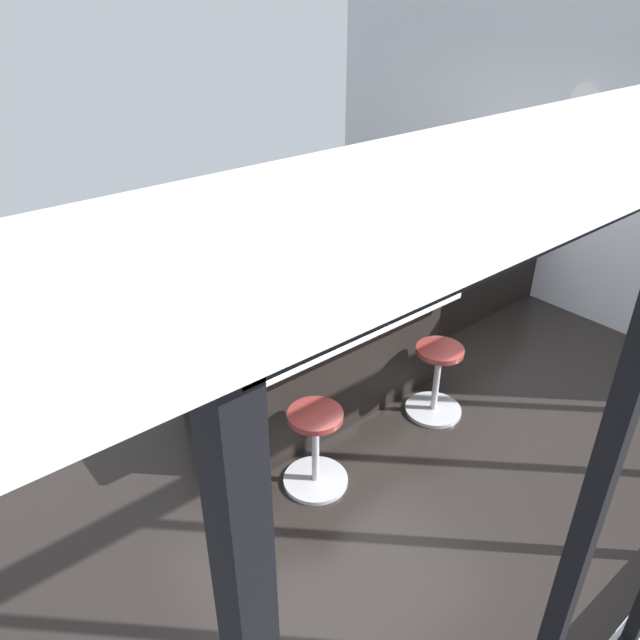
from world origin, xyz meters
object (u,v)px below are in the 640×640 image
object	(u,v)px
stool_by_window	(436,382)
water_bottle	(281,304)
cutting_board	(316,301)
fruit_bowl	(372,274)
oven_range	(389,217)
kitchen_island	(312,349)
apple_red	(324,287)
apple_yellow	(320,298)
apple_green	(306,298)
stool_middle	(315,450)

from	to	relation	value
stool_by_window	water_bottle	bearing A→B (deg)	-35.84
cutting_board	fruit_bowl	world-z (taller)	fruit_bowl
stool_by_window	fruit_bowl	xyz separation A→B (m)	(-0.01, -0.76, 0.65)
oven_range	stool_by_window	xyz separation A→B (m)	(2.04, 2.53, -0.15)
stool_by_window	kitchen_island	bearing A→B (deg)	-52.24
cutting_board	apple_red	bearing A→B (deg)	-154.22
apple_yellow	fruit_bowl	bearing A→B (deg)	-171.11
apple_red	oven_range	bearing A→B (deg)	-145.19
apple_yellow	apple_green	bearing A→B (deg)	-42.69
stool_by_window	stool_middle	distance (m)	1.20
kitchen_island	fruit_bowl	distance (m)	0.77
cutting_board	fruit_bowl	size ratio (longest dim) A/B	1.45
stool_by_window	apple_red	size ratio (longest dim) A/B	7.02
kitchen_island	apple_green	xyz separation A→B (m)	(0.09, 0.04, 0.50)
stool_by_window	cutting_board	xyz separation A→B (m)	(0.59, -0.73, 0.62)
stool_middle	apple_green	size ratio (longest dim) A/B	6.96
apple_green	stool_middle	bearing A→B (deg)	54.99
oven_range	stool_by_window	size ratio (longest dim) A/B	1.46
fruit_bowl	stool_by_window	bearing A→B (deg)	89.57
water_bottle	apple_yellow	bearing A→B (deg)	175.90
apple_red	apple_yellow	bearing A→B (deg)	41.74
cutting_board	stool_by_window	bearing A→B (deg)	129.35
stool_middle	cutting_board	xyz separation A→B (m)	(-0.61, -0.73, 0.62)
water_bottle	fruit_bowl	xyz separation A→B (m)	(-0.96, -0.07, -0.08)
apple_green	apple_yellow	size ratio (longest dim) A/B	0.99
stool_middle	apple_yellow	world-z (taller)	apple_yellow
stool_by_window	apple_red	xyz separation A→B (m)	(0.47, -0.79, 0.67)
oven_range	cutting_board	distance (m)	3.23
apple_red	apple_yellow	size ratio (longest dim) A/B	0.98
stool_middle	cutting_board	bearing A→B (deg)	-129.86
apple_red	water_bottle	bearing A→B (deg)	11.67
oven_range	fruit_bowl	bearing A→B (deg)	41.07
kitchen_island	stool_by_window	distance (m)	0.99
apple_yellow	fruit_bowl	size ratio (longest dim) A/B	0.34
oven_range	fruit_bowl	world-z (taller)	fruit_bowl
stool_by_window	apple_green	size ratio (longest dim) A/B	6.96
stool_middle	cutting_board	distance (m)	1.13
stool_by_window	apple_green	bearing A→B (deg)	-46.88
apple_green	apple_yellow	bearing A→B (deg)	137.31
apple_red	apple_green	bearing A→B (deg)	13.48
stool_by_window	apple_green	world-z (taller)	apple_green
cutting_board	apple_green	bearing A→B (deg)	-5.08
apple_green	water_bottle	world-z (taller)	water_bottle
cutting_board	apple_green	xyz separation A→B (m)	(0.09, -0.01, 0.05)
kitchen_island	apple_green	size ratio (longest dim) A/B	22.48
apple_yellow	water_bottle	bearing A→B (deg)	-4.10
water_bottle	fruit_bowl	world-z (taller)	water_bottle
oven_range	apple_green	world-z (taller)	apple_green
apple_red	water_bottle	size ratio (longest dim) A/B	0.27
cutting_board	fruit_bowl	xyz separation A→B (m)	(-0.60, -0.03, 0.03)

